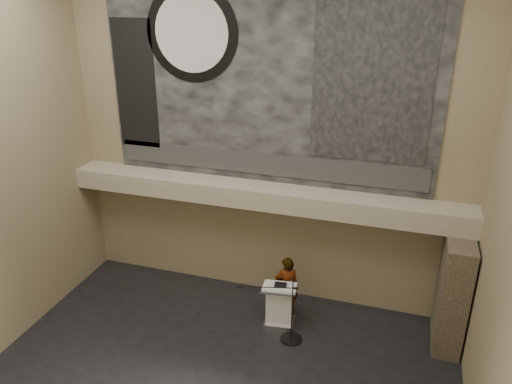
% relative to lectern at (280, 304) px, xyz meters
% --- Properties ---
extents(wall_back, '(10.00, 0.02, 8.50)m').
position_rel_lectern_xyz_m(wall_back, '(-0.78, 1.37, 3.70)').
color(wall_back, '#867755').
rests_on(wall_back, floor).
extents(wall_front, '(10.00, 0.02, 8.50)m').
position_rel_lectern_xyz_m(wall_front, '(-0.78, -6.63, 3.70)').
color(wall_front, '#867755').
rests_on(wall_front, floor).
extents(soffit, '(10.00, 0.80, 0.50)m').
position_rel_lectern_xyz_m(soffit, '(-0.78, 0.97, 2.40)').
color(soffit, '#9F947B').
rests_on(soffit, wall_back).
extents(sprinkler_left, '(0.04, 0.04, 0.06)m').
position_rel_lectern_xyz_m(sprinkler_left, '(-2.38, 0.92, 2.12)').
color(sprinkler_left, '#B2893D').
rests_on(sprinkler_left, soffit).
extents(sprinkler_right, '(0.04, 0.04, 0.06)m').
position_rel_lectern_xyz_m(sprinkler_right, '(1.12, 0.92, 2.12)').
color(sprinkler_right, '#B2893D').
rests_on(sprinkler_right, soffit).
extents(banner, '(8.00, 0.05, 5.00)m').
position_rel_lectern_xyz_m(banner, '(-0.78, 1.34, 5.15)').
color(banner, black).
rests_on(banner, wall_back).
extents(banner_text_strip, '(7.76, 0.02, 0.55)m').
position_rel_lectern_xyz_m(banner_text_strip, '(-0.78, 1.30, 3.10)').
color(banner_text_strip, '#2B2B2B').
rests_on(banner_text_strip, banner).
extents(banner_clock_rim, '(2.30, 0.02, 2.30)m').
position_rel_lectern_xyz_m(banner_clock_rim, '(-2.58, 1.30, 6.15)').
color(banner_clock_rim, black).
rests_on(banner_clock_rim, banner).
extents(banner_clock_face, '(1.84, 0.02, 1.84)m').
position_rel_lectern_xyz_m(banner_clock_face, '(-2.58, 1.28, 6.15)').
color(banner_clock_face, silver).
rests_on(banner_clock_face, banner).
extents(banner_building_print, '(2.60, 0.02, 3.60)m').
position_rel_lectern_xyz_m(banner_building_print, '(1.62, 1.30, 5.25)').
color(banner_building_print, black).
rests_on(banner_building_print, banner).
extents(banner_brick_print, '(1.10, 0.02, 3.20)m').
position_rel_lectern_xyz_m(banner_brick_print, '(-4.18, 1.30, 4.85)').
color(banner_brick_print, black).
rests_on(banner_brick_print, banner).
extents(stone_pier, '(0.60, 1.40, 2.70)m').
position_rel_lectern_xyz_m(stone_pier, '(3.87, 0.52, 0.80)').
color(stone_pier, '#3D3225').
rests_on(stone_pier, floor).
extents(lectern, '(0.86, 0.66, 1.14)m').
position_rel_lectern_xyz_m(lectern, '(0.00, 0.00, 0.00)').
color(lectern, silver).
rests_on(lectern, floor).
extents(binder, '(0.32, 0.28, 0.04)m').
position_rel_lectern_xyz_m(binder, '(0.02, -0.01, 0.56)').
color(binder, black).
rests_on(binder, lectern).
extents(papers, '(0.27, 0.34, 0.00)m').
position_rel_lectern_xyz_m(papers, '(-0.06, -0.00, 0.55)').
color(papers, white).
rests_on(papers, lectern).
extents(speaker_person, '(0.69, 0.57, 1.63)m').
position_rel_lectern_xyz_m(speaker_person, '(0.07, 0.42, 0.26)').
color(speaker_person, silver).
rests_on(speaker_person, floor).
extents(mic_stand, '(1.49, 0.58, 1.70)m').
position_rel_lectern_xyz_m(mic_stand, '(0.38, -0.51, -0.30)').
color(mic_stand, black).
rests_on(mic_stand, floor).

